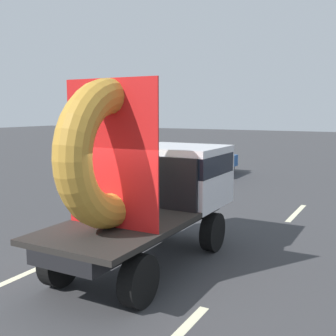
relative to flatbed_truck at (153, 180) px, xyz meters
The scene contains 6 objects.
ground_plane 2.09m from the flatbed_truck, 98.50° to the right, with size 120.00×120.00×0.00m, color #38383A.
flatbed_truck is the anchor object (origin of this frame).
distant_sedan 11.54m from the flatbed_truck, 108.30° to the left, with size 1.86×4.34×1.42m.
lane_dash_left_near 3.36m from the flatbed_truck, 128.83° to the right, with size 2.93×0.16×0.01m, color beige.
lane_dash_left_far 6.03m from the flatbed_truck, 108.21° to the left, with size 2.10×0.16×0.01m, color beige.
lane_dash_right_far 6.19m from the flatbed_truck, 72.31° to the left, with size 2.40×0.16×0.01m, color beige.
Camera 1 is at (4.47, -6.05, 3.14)m, focal length 44.25 mm.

